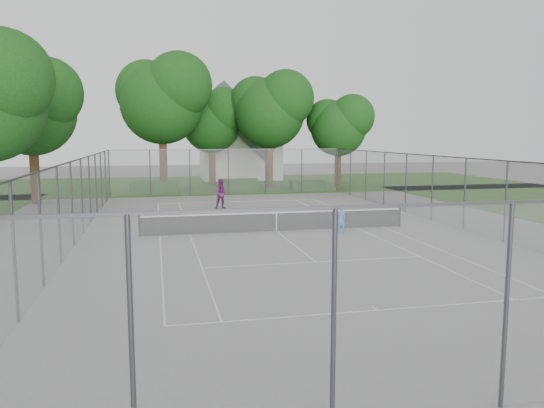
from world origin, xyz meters
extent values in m
plane|color=slate|center=(0.00, 0.00, 0.00)|extent=(120.00, 120.00, 0.00)
cube|color=#254E16|center=(0.00, 26.00, 0.00)|extent=(60.00, 20.00, 0.00)
cube|color=silver|center=(0.00, -11.88, 0.01)|extent=(10.97, 0.06, 0.01)
cube|color=silver|center=(0.00, 11.88, 0.01)|extent=(10.97, 0.06, 0.01)
cube|color=silver|center=(-5.49, 0.00, 0.01)|extent=(0.06, 23.77, 0.01)
cube|color=silver|center=(5.49, 0.00, 0.01)|extent=(0.06, 23.77, 0.01)
cube|color=silver|center=(-4.12, 0.00, 0.01)|extent=(0.06, 23.77, 0.01)
cube|color=silver|center=(4.12, 0.00, 0.01)|extent=(0.06, 23.77, 0.01)
cube|color=silver|center=(0.00, -6.40, 0.01)|extent=(8.23, 0.06, 0.01)
cube|color=silver|center=(0.00, 6.40, 0.01)|extent=(8.23, 0.06, 0.01)
cube|color=silver|center=(0.00, 0.00, 0.01)|extent=(0.06, 12.80, 0.01)
cube|color=silver|center=(0.00, -11.73, 0.01)|extent=(0.06, 0.30, 0.01)
cube|color=silver|center=(0.00, 11.73, 0.01)|extent=(0.06, 0.30, 0.01)
cylinder|color=black|center=(-6.39, 0.00, 0.55)|extent=(0.10, 0.10, 1.10)
cylinder|color=black|center=(6.39, 0.00, 0.55)|extent=(0.10, 0.10, 1.10)
cube|color=black|center=(0.00, 0.00, 0.45)|extent=(12.67, 0.01, 0.86)
cube|color=silver|center=(0.00, 0.00, 0.91)|extent=(12.77, 0.03, 0.06)
cube|color=silver|center=(0.00, 0.00, 0.44)|extent=(0.05, 0.02, 0.88)
cylinder|color=#38383D|center=(-9.00, 17.00, 1.75)|extent=(0.08, 0.08, 3.50)
cylinder|color=#38383D|center=(9.00, 17.00, 1.75)|extent=(0.08, 0.08, 3.50)
cube|color=slate|center=(0.00, -17.00, 1.75)|extent=(18.00, 0.02, 3.50)
cube|color=slate|center=(0.00, 17.00, 1.75)|extent=(18.00, 0.02, 3.50)
cube|color=slate|center=(-9.00, 0.00, 1.75)|extent=(0.02, 34.00, 3.50)
cube|color=slate|center=(9.00, 0.00, 1.75)|extent=(0.02, 34.00, 3.50)
cube|color=#38383D|center=(0.00, -17.00, 3.50)|extent=(18.00, 0.05, 0.05)
cube|color=#38383D|center=(0.00, 17.00, 3.50)|extent=(18.00, 0.05, 0.05)
cube|color=#38383D|center=(-9.00, 0.00, 3.50)|extent=(0.05, 34.00, 0.05)
cube|color=#38383D|center=(9.00, 0.00, 3.50)|extent=(0.05, 34.00, 0.05)
cylinder|color=#3E2616|center=(-4.93, 21.61, 2.44)|extent=(0.66, 0.66, 4.87)
sphere|color=#0E350E|center=(-4.93, 21.61, 7.30)|extent=(6.93, 6.93, 6.93)
sphere|color=#0E350E|center=(-3.55, 20.57, 8.68)|extent=(5.54, 5.54, 5.54)
sphere|color=#0E350E|center=(-6.14, 22.47, 8.34)|extent=(5.20, 5.20, 5.20)
cylinder|color=#3E2616|center=(-0.43, 24.99, 1.90)|extent=(0.61, 0.61, 3.81)
sphere|color=#0E350E|center=(-0.43, 24.99, 5.71)|extent=(5.42, 5.42, 5.42)
sphere|color=#0E350E|center=(0.66, 24.18, 6.79)|extent=(4.33, 4.33, 4.33)
sphere|color=#0E350E|center=(-1.37, 25.66, 6.52)|extent=(4.06, 4.06, 4.06)
cylinder|color=#3E2616|center=(4.39, 22.00, 2.19)|extent=(0.63, 0.63, 4.37)
sphere|color=#0E350E|center=(4.39, 22.00, 6.55)|extent=(6.22, 6.22, 6.22)
sphere|color=#0E350E|center=(5.64, 21.07, 7.79)|extent=(4.98, 4.98, 4.98)
sphere|color=#0E350E|center=(3.30, 22.78, 7.48)|extent=(4.66, 4.66, 4.66)
cylinder|color=#3E2616|center=(10.42, 20.79, 1.74)|extent=(0.59, 0.59, 3.49)
sphere|color=#0E350E|center=(10.42, 20.79, 5.22)|extent=(4.96, 4.96, 4.96)
sphere|color=#0E350E|center=(11.41, 20.05, 6.21)|extent=(3.97, 3.97, 3.97)
sphere|color=#0E350E|center=(9.55, 21.41, 5.97)|extent=(3.72, 3.72, 3.72)
cylinder|color=#3E2616|center=(-13.54, 13.76, 2.05)|extent=(0.62, 0.62, 4.10)
sphere|color=#0E350E|center=(-13.54, 13.76, 6.15)|extent=(5.84, 5.84, 5.84)
sphere|color=#0E350E|center=(-12.37, 12.88, 7.31)|extent=(4.67, 4.67, 4.67)
sphere|color=#0E350E|center=(-14.56, 14.49, 7.02)|extent=(4.38, 4.38, 4.38)
sphere|color=#0E350E|center=(-12.52, 3.36, 7.31)|extent=(4.66, 4.66, 4.66)
cube|color=#1E4716|center=(-5.81, 18.58, 0.47)|extent=(3.77, 1.13, 0.94)
cube|color=#1E4716|center=(1.07, 18.79, 0.51)|extent=(3.25, 0.93, 1.02)
cube|color=#1E4716|center=(6.83, 18.07, 0.43)|extent=(2.86, 1.05, 0.86)
cube|color=silver|center=(3.17, 31.23, 3.00)|extent=(7.99, 5.99, 5.99)
cube|color=#424146|center=(3.17, 31.23, 5.99)|extent=(7.91, 6.19, 7.91)
imported|color=blue|center=(2.81, -1.20, 0.66)|extent=(0.48, 0.32, 1.32)
imported|color=#66225B|center=(-1.57, 8.59, 0.92)|extent=(0.90, 0.70, 1.84)
camera|label=1|loc=(-5.60, -24.43, 4.56)|focal=35.00mm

